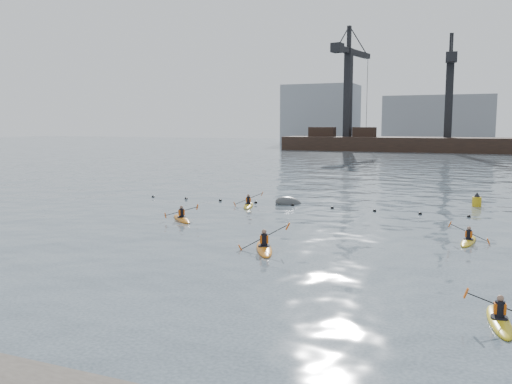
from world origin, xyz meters
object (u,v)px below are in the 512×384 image
mooring_buoy (289,204)px  nav_buoy (477,201)px  kayaker_5 (248,205)px  kayaker_0 (264,248)px  kayaker_3 (468,241)px  kayaker_1 (499,320)px  kayaker_2 (182,218)px

mooring_buoy → nav_buoy: nav_buoy is taller
kayaker_5 → mooring_buoy: (2.29, 2.29, -0.10)m
kayaker_0 → kayaker_3: 10.45m
kayaker_0 → kayaker_5: bearing=90.9°
kayaker_5 → kayaker_1: bearing=-67.4°
kayaker_3 → kayaker_5: (-15.10, 6.78, 0.01)m
kayaker_0 → kayaker_5: 13.80m
kayaker_2 → kayaker_3: bearing=-44.7°
kayaker_1 → kayaker_5: kayaker_5 is taller
kayaker_0 → kayaker_5: size_ratio=1.09×
mooring_buoy → nav_buoy: bearing=17.6°
kayaker_2 → kayaker_3: 16.64m
mooring_buoy → kayaker_0: bearing=-74.9°
kayaker_2 → kayaker_5: kayaker_5 is taller
kayaker_0 → mooring_buoy: (-3.94, 14.60, -0.11)m
kayaker_3 → nav_buoy: bearing=96.4°
kayaker_0 → kayaker_2: 9.53m
kayaker_0 → nav_buoy: 20.78m
kayaker_0 → kayaker_3: (8.86, 5.53, -0.02)m
kayaker_3 → kayaker_5: 16.55m
nav_buoy → mooring_buoy: bearing=-162.4°
kayaker_2 → mooring_buoy: size_ratio=1.28×
kayaker_1 → kayaker_2: 21.26m
kayaker_2 → kayaker_0: bearing=-80.1°
kayaker_5 → kayaker_2: bearing=-121.7°
kayaker_1 → mooring_buoy: bearing=117.0°
kayaker_1 → kayaker_5: size_ratio=0.97×
kayaker_0 → nav_buoy: kayaker_0 is taller
kayaker_5 → nav_buoy: kayaker_5 is taller
kayaker_1 → kayaker_3: kayaker_1 is taller
kayaker_3 → mooring_buoy: size_ratio=1.39×
kayaker_2 → kayaker_5: 6.98m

